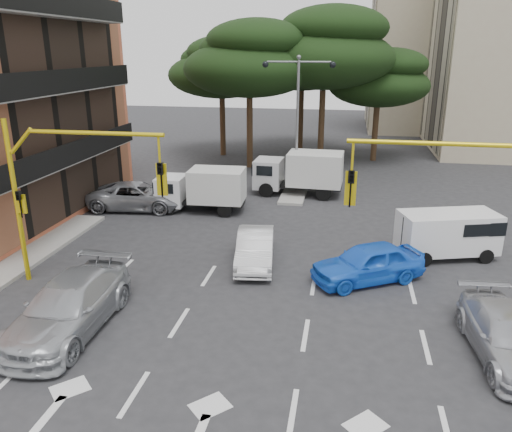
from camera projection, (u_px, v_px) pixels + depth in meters
The scene contains 20 objects.
ground at pixel (241, 329), 15.45m from camera, with size 120.00×120.00×0.00m, color #28282B.
median_strip at pixel (295, 190), 30.35m from camera, with size 1.40×6.00×0.15m, color gray.
apartment_beige_far at pixel (450, 48), 51.63m from camera, with size 16.20×12.15×16.70m.
pine_left_near at pixel (250, 59), 34.18m from camera, with size 9.15×9.15×10.23m.
pine_center at pixel (325, 48), 34.98m from camera, with size 9.98×9.98×11.16m.
pine_left_far at pixel (222, 67), 38.65m from camera, with size 8.32×8.32×9.30m.
pine_right at pixel (380, 78), 36.82m from camera, with size 7.49×7.49×8.37m.
pine_back at pixel (303, 57), 40.20m from camera, with size 9.15×9.15×10.23m.
signal_mast_right at pixel (476, 202), 14.92m from camera, with size 5.79×0.37×6.00m.
signal_mast_left at pixel (59, 181), 17.23m from camera, with size 5.79×0.37×6.00m.
street_lamp_center at pixel (298, 100), 28.65m from camera, with size 4.16×0.36×7.77m.
car_white_hatch at pixel (255, 248), 19.94m from camera, with size 1.42×4.07×1.34m, color silver.
car_blue_compact at pixel (368, 263), 18.42m from camera, with size 1.71×4.25×1.45m, color blue.
car_silver_wagon at pixel (69, 306), 15.19m from camera, with size 2.21×5.43×1.57m, color #A8ABB0.
car_silver_cross_a at pixel (138, 196), 26.80m from camera, with size 2.41×5.22×1.45m, color gray.
car_silver_cross_b at pixel (202, 190), 28.22m from camera, with size 1.55×3.85×1.31m, color #A9ADB2.
car_silver_parked at pixel (507, 336), 13.85m from camera, with size 1.85×4.54×1.32m, color #AAACB3.
van_white at pixel (447, 235), 20.52m from camera, with size 1.77×3.91×1.95m, color white, non-canonical shape.
box_truck_a at pixel (202, 190), 26.33m from camera, with size 1.97×4.70×2.31m, color silver, non-canonical shape.
box_truck_b at pixel (299, 173), 29.32m from camera, with size 2.19×5.22×2.57m, color silver, non-canonical shape.
Camera 1 is at (2.89, -13.24, 8.23)m, focal length 35.00 mm.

